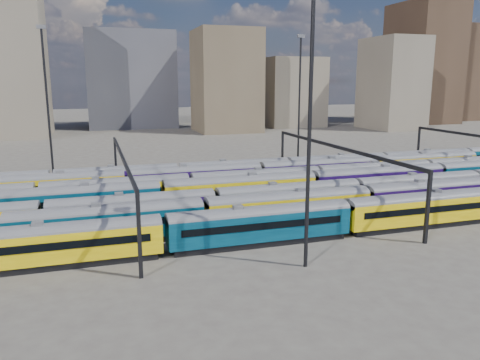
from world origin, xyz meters
name	(u,v)px	position (x,y,z in m)	size (l,w,h in m)	color
ground	(271,204)	(0.00, 0.00, 0.00)	(500.00, 500.00, 0.00)	#47413C
rake_1	(365,198)	(8.85, -10.00, 2.68)	(124.10, 3.03, 5.10)	black
rake_2	(215,200)	(-9.36, -5.00, 2.56)	(118.67, 2.90, 4.87)	black
rake_3	(312,182)	(6.41, 0.00, 2.80)	(129.71, 3.16, 5.33)	black
rake_4	(256,180)	(-0.39, 5.00, 2.60)	(141.05, 2.95, 4.96)	black
rake_5	(126,180)	(-19.07, 10.00, 2.71)	(125.69, 3.07, 5.16)	black
rake_6	(288,166)	(8.96, 15.00, 2.48)	(115.39, 2.82, 4.73)	black
gantry_1	(123,165)	(-20.00, 0.00, 6.79)	(0.35, 40.35, 8.03)	black
gantry_2	(336,154)	(10.00, 0.00, 6.79)	(0.35, 40.35, 8.03)	black
mast_1	(47,101)	(-30.00, 22.00, 13.97)	(1.40, 0.50, 25.60)	black
mast_2	(310,117)	(-5.00, -22.00, 13.97)	(1.40, 0.50, 25.60)	black
mast_3	(299,97)	(15.00, 24.00, 13.97)	(1.40, 0.50, 25.60)	black
skyline	(417,71)	(104.75, 105.73, 20.83)	(399.22, 60.48, 50.03)	#665B4C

